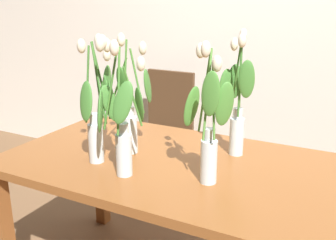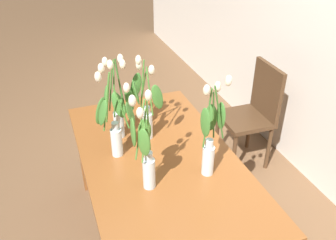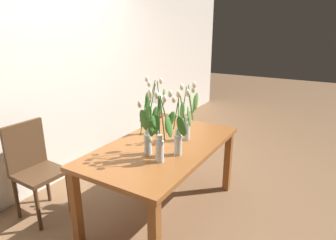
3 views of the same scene
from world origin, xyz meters
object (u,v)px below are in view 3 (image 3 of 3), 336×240
object	(u,v)px
tulip_vase_1	(148,130)
tulip_vase_4	(155,113)
tulip_vase_2	(161,135)
side_table	(161,126)
tulip_vase_0	(179,132)
tulip_vase_3	(188,118)
pillar_candle	(160,118)
dining_chair	(34,165)
dining_table	(163,153)
table_lamp	(159,97)

from	to	relation	value
tulip_vase_1	tulip_vase_4	distance (m)	0.51
tulip_vase_2	side_table	size ratio (longest dim) A/B	1.05
tulip_vase_0	tulip_vase_3	bearing A→B (deg)	14.54
tulip_vase_4	tulip_vase_1	bearing A→B (deg)	-153.44
pillar_candle	tulip_vase_4	bearing A→B (deg)	-150.32
dining_chair	side_table	size ratio (longest dim) A/B	1.69
dining_chair	side_table	xyz separation A→B (m)	(1.83, -0.29, -0.09)
tulip_vase_2	tulip_vase_4	world-z (taller)	tulip_vase_4
dining_table	table_lamp	xyz separation A→B (m)	(1.18, 0.80, 0.21)
tulip_vase_2	tulip_vase_3	distance (m)	0.51
dining_table	tulip_vase_0	bearing A→B (deg)	-118.17
tulip_vase_2	dining_chair	xyz separation A→B (m)	(-0.33, 1.24, -0.44)
tulip_vase_3	side_table	world-z (taller)	tulip_vase_3
tulip_vase_0	tulip_vase_4	xyz separation A→B (m)	(0.34, 0.46, 0.01)
side_table	tulip_vase_2	bearing A→B (deg)	-147.83
tulip_vase_0	dining_chair	size ratio (longest dim) A/B	0.62
tulip_vase_1	pillar_candle	distance (m)	1.56
dining_chair	tulip_vase_2	bearing A→B (deg)	-75.18
side_table	pillar_candle	world-z (taller)	pillar_candle
dining_table	tulip_vase_4	xyz separation A→B (m)	(0.21, 0.22, 0.31)
side_table	table_lamp	bearing A→B (deg)	135.64
tulip_vase_2	tulip_vase_1	bearing A→B (deg)	71.65
dining_chair	dining_table	bearing A→B (deg)	-59.73
tulip_vase_0	side_table	bearing A→B (deg)	37.39
tulip_vase_3	pillar_candle	bearing A→B (deg)	44.95
tulip_vase_1	tulip_vase_2	bearing A→B (deg)	-108.35
tulip_vase_0	dining_chair	bearing A→B (deg)	110.93
tulip_vase_1	tulip_vase_2	size ratio (longest dim) A/B	0.99
dining_chair	pillar_candle	bearing A→B (deg)	-11.67
tulip_vase_0	tulip_vase_1	size ratio (longest dim) A/B	1.01
dining_table	tulip_vase_3	xyz separation A→B (m)	(0.21, -0.15, 0.31)
tulip_vase_4	dining_chair	size ratio (longest dim) A/B	0.63
tulip_vase_2	pillar_candle	bearing A→B (deg)	32.63
tulip_vase_2	side_table	bearing A→B (deg)	32.17
tulip_vase_3	tulip_vase_4	world-z (taller)	tulip_vase_4
tulip_vase_0	side_table	distance (m)	1.75
table_lamp	side_table	bearing A→B (deg)	-44.36
tulip_vase_0	dining_chair	world-z (taller)	tulip_vase_0
dining_table	side_table	world-z (taller)	dining_table
dining_table	pillar_candle	distance (m)	1.30
tulip_vase_4	side_table	size ratio (longest dim) A/B	1.06
dining_chair	tulip_vase_0	bearing A→B (deg)	-69.07
dining_table	tulip_vase_3	bearing A→B (deg)	-34.43
tulip_vase_3	side_table	size ratio (longest dim) A/B	1.04
tulip_vase_1	tulip_vase_2	xyz separation A→B (m)	(-0.05, -0.16, 0.01)
table_lamp	tulip_vase_3	bearing A→B (deg)	-135.63
tulip_vase_1	tulip_vase_3	world-z (taller)	same
dining_table	table_lamp	bearing A→B (deg)	34.10
tulip_vase_1	side_table	bearing A→B (deg)	28.46
tulip_vase_0	dining_chair	xyz separation A→B (m)	(-0.50, 1.31, -0.42)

